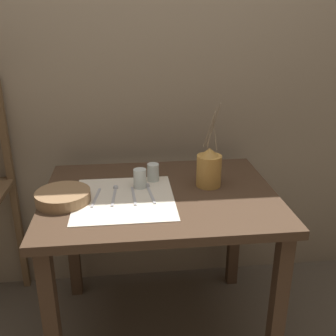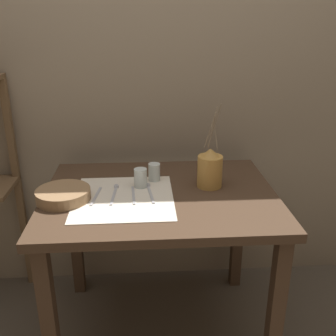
% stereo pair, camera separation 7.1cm
% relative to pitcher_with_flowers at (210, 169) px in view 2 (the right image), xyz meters
% --- Properties ---
extents(ground_plane, '(12.00, 12.00, 0.00)m').
position_rel_pitcher_with_flowers_xyz_m(ground_plane, '(-0.24, -0.06, -0.88)').
color(ground_plane, brown).
extents(stone_wall_back, '(7.00, 0.06, 2.40)m').
position_rel_pitcher_with_flowers_xyz_m(stone_wall_back, '(-0.24, 0.46, 0.32)').
color(stone_wall_back, gray).
rests_on(stone_wall_back, ground_plane).
extents(wooden_table, '(1.06, 0.81, 0.79)m').
position_rel_pitcher_with_flowers_xyz_m(wooden_table, '(-0.24, -0.06, -0.20)').
color(wooden_table, '#422D1E').
rests_on(wooden_table, ground_plane).
extents(linen_cloth, '(0.44, 0.47, 0.00)m').
position_rel_pitcher_with_flowers_xyz_m(linen_cloth, '(-0.40, -0.10, -0.09)').
color(linen_cloth, beige).
rests_on(linen_cloth, wooden_table).
extents(pitcher_with_flowers, '(0.12, 0.12, 0.40)m').
position_rel_pitcher_with_flowers_xyz_m(pitcher_with_flowers, '(0.00, 0.00, 0.00)').
color(pitcher_with_flowers, '#B7843D').
rests_on(pitcher_with_flowers, wooden_table).
extents(wooden_bowl, '(0.24, 0.24, 0.05)m').
position_rel_pitcher_with_flowers_xyz_m(wooden_bowl, '(-0.66, -0.11, -0.06)').
color(wooden_bowl, '#8E6B47').
rests_on(wooden_bowl, wooden_table).
extents(glass_tumbler_near, '(0.06, 0.06, 0.09)m').
position_rel_pitcher_with_flowers_xyz_m(glass_tumbler_near, '(-0.33, 0.01, -0.04)').
color(glass_tumbler_near, silver).
rests_on(glass_tumbler_near, wooden_table).
extents(glass_tumbler_far, '(0.06, 0.06, 0.09)m').
position_rel_pitcher_with_flowers_xyz_m(glass_tumbler_far, '(-0.26, 0.08, -0.04)').
color(glass_tumbler_far, silver).
rests_on(glass_tumbler_far, wooden_table).
extents(knife_center, '(0.04, 0.19, 0.00)m').
position_rel_pitcher_with_flowers_xyz_m(knife_center, '(-0.53, -0.09, -0.08)').
color(knife_center, '#A8A8AD').
rests_on(knife_center, wooden_table).
extents(spoon_inner, '(0.03, 0.20, 0.02)m').
position_rel_pitcher_with_flowers_xyz_m(spoon_inner, '(-0.44, -0.03, -0.08)').
color(spoon_inner, '#A8A8AD').
rests_on(spoon_inner, wooden_table).
extents(fork_inner, '(0.02, 0.19, 0.00)m').
position_rel_pitcher_with_flowers_xyz_m(fork_inner, '(-0.36, -0.09, -0.08)').
color(fork_inner, '#A8A8AD').
rests_on(fork_inner, wooden_table).
extents(spoon_outer, '(0.04, 0.20, 0.02)m').
position_rel_pitcher_with_flowers_xyz_m(spoon_outer, '(-0.29, -0.03, -0.08)').
color(spoon_outer, '#A8A8AD').
rests_on(spoon_outer, wooden_table).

